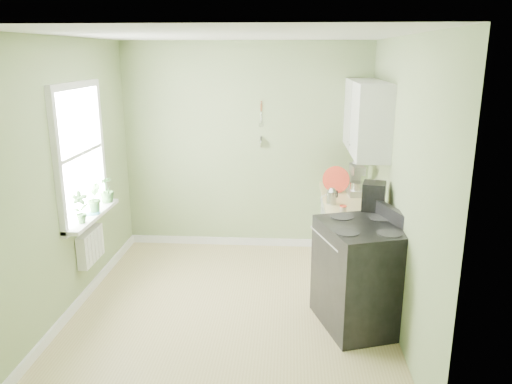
# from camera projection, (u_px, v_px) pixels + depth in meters

# --- Properties ---
(floor) EXTENTS (3.20, 3.60, 0.02)m
(floor) POSITION_uv_depth(u_px,v_px,m) (231.00, 310.00, 5.15)
(floor) COLOR tan
(floor) RESTS_ON ground
(ceiling) EXTENTS (3.20, 3.60, 0.02)m
(ceiling) POSITION_uv_depth(u_px,v_px,m) (227.00, 34.00, 4.42)
(ceiling) COLOR white
(ceiling) RESTS_ON wall_back
(wall_back) EXTENTS (3.20, 0.02, 2.70)m
(wall_back) POSITION_uv_depth(u_px,v_px,m) (246.00, 148.00, 6.52)
(wall_back) COLOR #94A671
(wall_back) RESTS_ON floor
(wall_left) EXTENTS (0.02, 3.60, 2.70)m
(wall_left) POSITION_uv_depth(u_px,v_px,m) (66.00, 179.00, 4.89)
(wall_left) COLOR #94A671
(wall_left) RESTS_ON floor
(wall_right) EXTENTS (0.02, 3.60, 2.70)m
(wall_right) POSITION_uv_depth(u_px,v_px,m) (400.00, 185.00, 4.68)
(wall_right) COLOR #94A671
(wall_right) RESTS_ON floor
(base_cabinets) EXTENTS (0.60, 1.60, 0.87)m
(base_cabinets) POSITION_uv_depth(u_px,v_px,m) (350.00, 238.00, 5.90)
(base_cabinets) COLOR white
(base_cabinets) RESTS_ON floor
(countertop) EXTENTS (0.64, 1.60, 0.04)m
(countertop) POSITION_uv_depth(u_px,v_px,m) (351.00, 201.00, 5.78)
(countertop) COLOR #D7C683
(countertop) RESTS_ON base_cabinets
(upper_cabinets) EXTENTS (0.35, 1.40, 0.80)m
(upper_cabinets) POSITION_uv_depth(u_px,v_px,m) (366.00, 117.00, 5.61)
(upper_cabinets) COLOR white
(upper_cabinets) RESTS_ON wall_right
(window) EXTENTS (0.06, 1.14, 1.44)m
(window) POSITION_uv_depth(u_px,v_px,m) (80.00, 153.00, 5.12)
(window) COLOR white
(window) RESTS_ON wall_left
(window_sill) EXTENTS (0.18, 1.14, 0.04)m
(window_sill) POSITION_uv_depth(u_px,v_px,m) (92.00, 215.00, 5.30)
(window_sill) COLOR white
(window_sill) RESTS_ON wall_left
(radiator) EXTENTS (0.12, 0.50, 0.35)m
(radiator) POSITION_uv_depth(u_px,v_px,m) (91.00, 246.00, 5.34)
(radiator) COLOR white
(radiator) RESTS_ON wall_left
(wall_utensils) EXTENTS (0.02, 0.14, 0.58)m
(wall_utensils) POSITION_uv_depth(u_px,v_px,m) (261.00, 132.00, 6.42)
(wall_utensils) COLOR #D7C683
(wall_utensils) RESTS_ON wall_back
(stove) EXTENTS (0.96, 1.01, 1.14)m
(stove) POSITION_uv_depth(u_px,v_px,m) (362.00, 275.00, 4.73)
(stove) COLOR black
(stove) RESTS_ON floor
(stand_mixer) EXTENTS (0.22, 0.35, 0.40)m
(stand_mixer) POSITION_uv_depth(u_px,v_px,m) (357.00, 181.00, 5.94)
(stand_mixer) COLOR #B2B2B7
(stand_mixer) RESTS_ON countertop
(kettle) EXTENTS (0.19, 0.11, 0.19)m
(kettle) POSITION_uv_depth(u_px,v_px,m) (332.00, 196.00, 5.57)
(kettle) COLOR silver
(kettle) RESTS_ON countertop
(coffee_maker) EXTENTS (0.27, 0.28, 0.38)m
(coffee_maker) POSITION_uv_depth(u_px,v_px,m) (373.00, 202.00, 5.04)
(coffee_maker) COLOR black
(coffee_maker) RESTS_ON countertop
(red_tray) EXTENTS (0.33, 0.15, 0.33)m
(red_tray) POSITION_uv_depth(u_px,v_px,m) (336.00, 180.00, 6.01)
(red_tray) COLOR #B3311E
(red_tray) RESTS_ON countertop
(jar) EXTENTS (0.07, 0.07, 0.08)m
(jar) POSITION_uv_depth(u_px,v_px,m) (343.00, 209.00, 5.28)
(jar) COLOR tan
(jar) RESTS_ON countertop
(plant_a) EXTENTS (0.21, 0.19, 0.33)m
(plant_a) POSITION_uv_depth(u_px,v_px,m) (80.00, 207.00, 4.95)
(plant_a) COLOR #39652F
(plant_a) RESTS_ON window_sill
(plant_b) EXTENTS (0.19, 0.21, 0.32)m
(plant_b) POSITION_uv_depth(u_px,v_px,m) (94.00, 198.00, 5.31)
(plant_b) COLOR #39652F
(plant_b) RESTS_ON window_sill
(plant_c) EXTENTS (0.23, 0.23, 0.30)m
(plant_c) POSITION_uv_depth(u_px,v_px,m) (106.00, 190.00, 5.66)
(plant_c) COLOR #39652F
(plant_c) RESTS_ON window_sill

